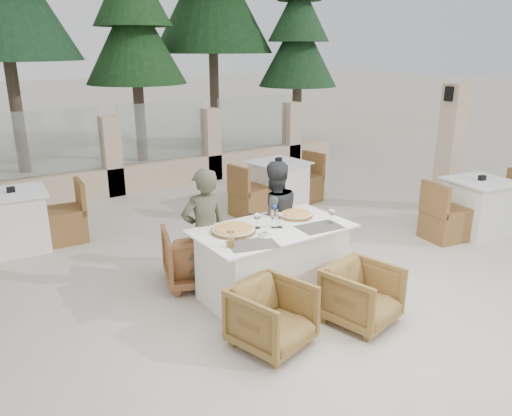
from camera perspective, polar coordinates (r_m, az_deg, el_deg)
ground at (r=5.27m, az=1.80°, el=-10.68°), size 80.00×80.00×0.00m
sand_patch at (r=18.12m, az=-25.45°, el=8.20°), size 30.00×16.00×0.01m
perimeter_wall_far at (r=9.13m, az=-16.23°, el=6.31°), size 10.00×0.34×1.60m
lantern_pillar at (r=8.54m, az=21.24°, el=6.42°), size 0.34×0.34×2.00m
pine_mid_left at (r=11.39m, az=-27.08°, el=19.74°), size 2.86×2.86×6.50m
pine_centre at (r=11.73m, az=-13.66°, el=17.31°), size 2.20×2.20×5.00m
pine_mid_right at (r=13.29m, az=-5.02°, el=21.62°), size 2.99×2.99×6.80m
pine_far_right at (r=13.14m, az=4.81°, el=16.65°), size 1.98×1.98×4.50m
dining_table at (r=5.23m, az=1.86°, el=-6.21°), size 1.60×0.90×0.77m
placemat_near_left at (r=4.65m, az=-0.38°, el=-4.18°), size 0.51×0.41×0.00m
placemat_near_right at (r=5.14m, az=7.29°, el=-2.17°), size 0.48×0.34×0.00m
pizza_left at (r=4.96m, az=-2.59°, el=-2.45°), size 0.52×0.52×0.06m
pizza_right at (r=5.41m, az=4.60°, el=-0.78°), size 0.42×0.42×0.05m
water_bottle at (r=5.06m, az=2.14°, el=-0.96°), size 0.09×0.09×0.23m
wine_glass_centre at (r=5.04m, az=0.15°, el=-1.32°), size 0.09×0.09×0.18m
wine_glass_near at (r=5.06m, az=2.72°, el=-1.26°), size 0.09×0.09×0.18m
wine_glass_corner at (r=5.23m, az=8.66°, el=-0.82°), size 0.09×0.09×0.18m
beer_glass_left at (r=4.59m, az=-2.92°, el=-3.61°), size 0.07×0.07×0.14m
beer_glass_right at (r=5.40m, az=1.97°, el=-0.36°), size 0.08×0.08×0.12m
olive_dish at (r=4.85m, az=1.06°, el=-3.01°), size 0.14×0.14×0.04m
armchair_far_left at (r=5.59m, az=-6.84°, el=-5.44°), size 0.87×0.88×0.64m
armchair_far_right at (r=5.88m, az=0.98°, el=-4.49°), size 0.61×0.63×0.56m
armchair_near_left at (r=4.45m, az=1.85°, el=-12.27°), size 0.76×0.77×0.57m
armchair_near_right at (r=4.90m, az=12.02°, el=-9.70°), size 0.73×0.75×0.57m
diner_left at (r=5.23m, az=-5.89°, el=-2.76°), size 0.53×0.38×1.37m
diner_right at (r=5.68m, az=2.05°, el=-1.19°), size 0.73×0.62×1.33m
bg_table_a at (r=7.15m, az=-25.78°, el=-1.34°), size 1.71×0.96×0.77m
bg_table_b at (r=8.13m, az=2.55°, el=2.63°), size 1.73×1.01×0.77m
bg_table_c at (r=7.67m, az=24.04°, el=0.14°), size 1.75×1.07×0.77m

